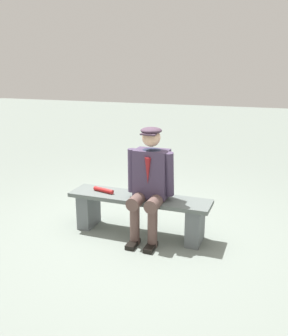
# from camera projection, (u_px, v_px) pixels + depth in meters

# --- Properties ---
(ground_plane) EXTENTS (30.00, 30.00, 0.00)m
(ground_plane) POSITION_uv_depth(u_px,v_px,m) (139.00, 233.00, 4.43)
(ground_plane) COLOR slate
(bench) EXTENTS (1.69, 0.40, 0.48)m
(bench) POSITION_uv_depth(u_px,v_px,m) (139.00, 209.00, 4.35)
(bench) COLOR #57605D
(bench) RESTS_ON ground
(seated_man) EXTENTS (0.55, 0.57, 1.30)m
(seated_man) POSITION_uv_depth(u_px,v_px,m) (150.00, 180.00, 4.13)
(seated_man) COLOR #40344D
(seated_man) RESTS_ON ground
(rolled_magazine) EXTENTS (0.28, 0.11, 0.05)m
(rolled_magazine) POSITION_uv_depth(u_px,v_px,m) (104.00, 190.00, 4.43)
(rolled_magazine) COLOR #B21E1E
(rolled_magazine) RESTS_ON bench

